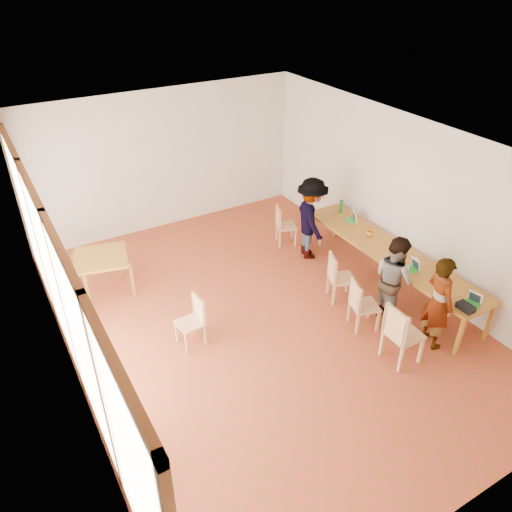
{
  "coord_description": "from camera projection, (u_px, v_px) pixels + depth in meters",
  "views": [
    {
      "loc": [
        -3.39,
        -5.67,
        5.36
      ],
      "look_at": [
        0.05,
        0.26,
        1.1
      ],
      "focal_mm": 35.0,
      "sensor_mm": 36.0,
      "label": 1
    }
  ],
  "objects": [
    {
      "name": "laptop_far",
      "position": [
        352.0,
        218.0,
        9.83
      ],
      "size": [
        0.26,
        0.27,
        0.19
      ],
      "rotation": [
        0.0,
        0.0,
        -0.38
      ],
      "color": "green",
      "rests_on": "communal_table"
    },
    {
      "name": "wall_back",
      "position": [
        165.0,
        160.0,
        10.58
      ],
      "size": [
        6.0,
        0.1,
        3.0
      ],
      "primitive_type": "cube",
      "color": "beige",
      "rests_on": "ground"
    },
    {
      "name": "ceiling",
      "position": [
        262.0,
        147.0,
        6.84
      ],
      "size": [
        6.0,
        8.0,
        0.04
      ],
      "primitive_type": "cube",
      "color": "white",
      "rests_on": "wall_back"
    },
    {
      "name": "chair_far",
      "position": [
        337.0,
        273.0,
        8.63
      ],
      "size": [
        0.54,
        0.54,
        0.48
      ],
      "rotation": [
        0.0,
        0.0,
        -0.38
      ],
      "color": "tan",
      "rests_on": "ground"
    },
    {
      "name": "yellow_mug",
      "position": [
        370.0,
        234.0,
        9.31
      ],
      "size": [
        0.14,
        0.14,
        0.1
      ],
      "primitive_type": "imported",
      "rotation": [
        0.0,
        0.0,
        -0.2
      ],
      "color": "orange",
      "rests_on": "communal_table"
    },
    {
      "name": "condiment_cup",
      "position": [
        406.0,
        269.0,
        8.32
      ],
      "size": [
        0.08,
        0.08,
        0.06
      ],
      "primitive_type": "cylinder",
      "color": "white",
      "rests_on": "communal_table"
    },
    {
      "name": "person_mid",
      "position": [
        394.0,
        279.0,
        8.09
      ],
      "size": [
        0.69,
        0.83,
        1.54
      ],
      "primitive_type": "imported",
      "rotation": [
        0.0,
        0.0,
        1.41
      ],
      "color": "gray",
      "rests_on": "ground"
    },
    {
      "name": "chair_spare",
      "position": [
        195.0,
        316.0,
        7.71
      ],
      "size": [
        0.41,
        0.41,
        0.44
      ],
      "rotation": [
        0.0,
        0.0,
        3.22
      ],
      "color": "tan",
      "rests_on": "ground"
    },
    {
      "name": "person_near",
      "position": [
        439.0,
        302.0,
        7.54
      ],
      "size": [
        0.48,
        0.63,
        1.57
      ],
      "primitive_type": "imported",
      "rotation": [
        0.0,
        0.0,
        1.37
      ],
      "color": "gray",
      "rests_on": "ground"
    },
    {
      "name": "black_pouch",
      "position": [
        466.0,
        307.0,
        7.42
      ],
      "size": [
        0.16,
        0.26,
        0.09
      ],
      "primitive_type": "cube",
      "color": "black",
      "rests_on": "communal_table"
    },
    {
      "name": "person_far",
      "position": [
        311.0,
        219.0,
        9.74
      ],
      "size": [
        0.91,
        1.22,
        1.67
      ],
      "primitive_type": "imported",
      "rotation": [
        0.0,
        0.0,
        1.27
      ],
      "color": "gray",
      "rests_on": "ground"
    },
    {
      "name": "side_table",
      "position": [
        101.0,
        260.0,
        8.76
      ],
      "size": [
        0.9,
        0.9,
        0.75
      ],
      "rotation": [
        0.0,
        0.0,
        -0.24
      ],
      "color": "#A16B23",
      "rests_on": "ground"
    },
    {
      "name": "laptop_mid",
      "position": [
        413.0,
        267.0,
        8.34
      ],
      "size": [
        0.23,
        0.25,
        0.19
      ],
      "rotation": [
        0.0,
        0.0,
        -0.14
      ],
      "color": "green",
      "rests_on": "communal_table"
    },
    {
      "name": "pink_phone",
      "position": [
        478.0,
        305.0,
        7.53
      ],
      "size": [
        0.05,
        0.1,
        0.01
      ],
      "primitive_type": "cube",
      "color": "#F33773",
      "rests_on": "communal_table"
    },
    {
      "name": "chair_mid",
      "position": [
        360.0,
        301.0,
        7.97
      ],
      "size": [
        0.52,
        0.52,
        0.47
      ],
      "rotation": [
        0.0,
        0.0,
        -0.31
      ],
      "color": "tan",
      "rests_on": "ground"
    },
    {
      "name": "communal_table",
      "position": [
        390.0,
        253.0,
        8.91
      ],
      "size": [
        0.8,
        4.0,
        0.75
      ],
      "color": "#A16B23",
      "rests_on": "ground"
    },
    {
      "name": "ground",
      "position": [
        261.0,
        319.0,
        8.44
      ],
      "size": [
        8.0,
        8.0,
        0.0
      ],
      "primitive_type": "plane",
      "color": "#A93E29",
      "rests_on": "ground"
    },
    {
      "name": "chair_empty",
      "position": [
        282.0,
        222.0,
        10.33
      ],
      "size": [
        0.5,
        0.5,
        0.44
      ],
      "rotation": [
        0.0,
        0.0,
        -0.37
      ],
      "color": "tan",
      "rests_on": "ground"
    },
    {
      "name": "window_wall",
      "position": [
        63.0,
        301.0,
        6.38
      ],
      "size": [
        0.1,
        8.0,
        3.0
      ],
      "primitive_type": "cube",
      "color": "white",
      "rests_on": "ground"
    },
    {
      "name": "green_bottle",
      "position": [
        341.0,
        207.0,
        10.07
      ],
      "size": [
        0.07,
        0.07,
        0.28
      ],
      "primitive_type": "cylinder",
      "color": "#137C28",
      "rests_on": "communal_table"
    },
    {
      "name": "wall_right",
      "position": [
        405.0,
        200.0,
        8.93
      ],
      "size": [
        0.1,
        8.0,
        3.0
      ],
      "primitive_type": "cube",
      "color": "beige",
      "rests_on": "ground"
    },
    {
      "name": "chair_near",
      "position": [
        400.0,
        329.0,
        7.26
      ],
      "size": [
        0.48,
        0.48,
        0.54
      ],
      "rotation": [
        0.0,
        0.0,
        -0.01
      ],
      "color": "tan",
      "rests_on": "ground"
    },
    {
      "name": "laptop_near",
      "position": [
        473.0,
        301.0,
        7.54
      ],
      "size": [
        0.25,
        0.27,
        0.2
      ],
      "rotation": [
        0.0,
        0.0,
        0.24
      ],
      "color": "green",
      "rests_on": "communal_table"
    },
    {
      "name": "wall_front",
      "position": [
        477.0,
        427.0,
        4.71
      ],
      "size": [
        6.0,
        0.1,
        3.0
      ],
      "primitive_type": "cube",
      "color": "beige",
      "rests_on": "ground"
    },
    {
      "name": "clear_glass",
      "position": [
        416.0,
        261.0,
        8.51
      ],
      "size": [
        0.07,
        0.07,
        0.09
      ],
      "primitive_type": "cylinder",
      "color": "silver",
      "rests_on": "communal_table"
    }
  ]
}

